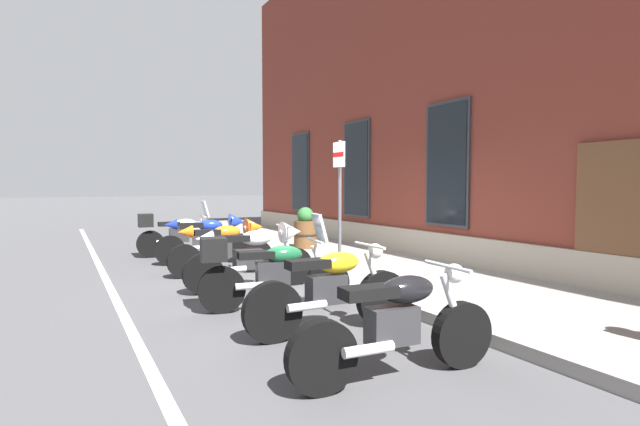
{
  "coord_description": "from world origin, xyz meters",
  "views": [
    {
      "loc": [
        7.36,
        -3.88,
        1.68
      ],
      "look_at": [
        -1.39,
        0.84,
        1.11
      ],
      "focal_mm": 27.14,
      "sensor_mm": 36.0,
      "label": 1
    }
  ],
  "objects_px": {
    "motorcycle_green_touring": "(268,270)",
    "motorcycle_yellow_naked": "(332,290)",
    "motorcycle_silver_touring": "(176,233)",
    "motorcycle_black_naked": "(399,325)",
    "parking_sign": "(340,187)",
    "motorcycle_blue_sport": "(209,237)",
    "motorcycle_white_sport": "(256,253)",
    "motorcycle_orange_sport": "(226,244)",
    "barrel_planter": "(305,230)"
  },
  "relations": [
    {
      "from": "motorcycle_black_naked",
      "to": "barrel_planter",
      "type": "relative_size",
      "value": 2.03
    },
    {
      "from": "motorcycle_silver_touring",
      "to": "motorcycle_blue_sport",
      "type": "bearing_deg",
      "value": 14.95
    },
    {
      "from": "motorcycle_orange_sport",
      "to": "motorcycle_blue_sport",
      "type": "bearing_deg",
      "value": 176.85
    },
    {
      "from": "motorcycle_orange_sport",
      "to": "motorcycle_green_touring",
      "type": "distance_m",
      "value": 2.77
    },
    {
      "from": "motorcycle_white_sport",
      "to": "parking_sign",
      "type": "relative_size",
      "value": 0.94
    },
    {
      "from": "motorcycle_orange_sport",
      "to": "motorcycle_white_sport",
      "type": "bearing_deg",
      "value": 1.88
    },
    {
      "from": "parking_sign",
      "to": "motorcycle_white_sport",
      "type": "bearing_deg",
      "value": -88.55
    },
    {
      "from": "motorcycle_white_sport",
      "to": "motorcycle_black_naked",
      "type": "xyz_separation_m",
      "value": [
        4.05,
        -0.23,
        -0.1
      ]
    },
    {
      "from": "motorcycle_silver_touring",
      "to": "barrel_planter",
      "type": "height_order",
      "value": "motorcycle_silver_touring"
    },
    {
      "from": "parking_sign",
      "to": "motorcycle_black_naked",
      "type": "bearing_deg",
      "value": -24.07
    },
    {
      "from": "motorcycle_orange_sport",
      "to": "parking_sign",
      "type": "xyz_separation_m",
      "value": [
        1.41,
        1.64,
        1.08
      ]
    },
    {
      "from": "motorcycle_silver_touring",
      "to": "motorcycle_blue_sport",
      "type": "height_order",
      "value": "motorcycle_silver_touring"
    },
    {
      "from": "motorcycle_silver_touring",
      "to": "motorcycle_orange_sport",
      "type": "height_order",
      "value": "motorcycle_silver_touring"
    },
    {
      "from": "motorcycle_blue_sport",
      "to": "motorcycle_black_naked",
      "type": "height_order",
      "value": "motorcycle_blue_sport"
    },
    {
      "from": "motorcycle_green_touring",
      "to": "motorcycle_yellow_naked",
      "type": "xyz_separation_m",
      "value": [
        1.34,
        0.23,
        -0.05
      ]
    },
    {
      "from": "motorcycle_orange_sport",
      "to": "motorcycle_black_naked",
      "type": "xyz_separation_m",
      "value": [
        5.5,
        -0.18,
        -0.09
      ]
    },
    {
      "from": "motorcycle_white_sport",
      "to": "motorcycle_green_touring",
      "type": "relative_size",
      "value": 1.04
    },
    {
      "from": "motorcycle_white_sport",
      "to": "motorcycle_black_naked",
      "type": "height_order",
      "value": "motorcycle_white_sport"
    },
    {
      "from": "motorcycle_white_sport",
      "to": "motorcycle_orange_sport",
      "type": "bearing_deg",
      "value": -178.12
    },
    {
      "from": "motorcycle_silver_touring",
      "to": "motorcycle_orange_sport",
      "type": "distance_m",
      "value": 2.89
    },
    {
      "from": "motorcycle_green_touring",
      "to": "motorcycle_yellow_naked",
      "type": "distance_m",
      "value": 1.36
    },
    {
      "from": "barrel_planter",
      "to": "motorcycle_orange_sport",
      "type": "bearing_deg",
      "value": -55.18
    },
    {
      "from": "motorcycle_black_naked",
      "to": "barrel_planter",
      "type": "distance_m",
      "value": 7.78
    },
    {
      "from": "barrel_planter",
      "to": "motorcycle_white_sport",
      "type": "bearing_deg",
      "value": -37.88
    },
    {
      "from": "motorcycle_silver_touring",
      "to": "parking_sign",
      "type": "bearing_deg",
      "value": 24.54
    },
    {
      "from": "motorcycle_green_touring",
      "to": "parking_sign",
      "type": "bearing_deg",
      "value": 125.01
    },
    {
      "from": "parking_sign",
      "to": "barrel_planter",
      "type": "height_order",
      "value": "parking_sign"
    },
    {
      "from": "motorcycle_blue_sport",
      "to": "motorcycle_black_naked",
      "type": "relative_size",
      "value": 1.01
    },
    {
      "from": "motorcycle_green_touring",
      "to": "motorcycle_black_naked",
      "type": "distance_m",
      "value": 2.75
    },
    {
      "from": "motorcycle_black_naked",
      "to": "parking_sign",
      "type": "relative_size",
      "value": 0.88
    },
    {
      "from": "motorcycle_black_naked",
      "to": "motorcycle_silver_touring",
      "type": "bearing_deg",
      "value": -179.12
    },
    {
      "from": "motorcycle_yellow_naked",
      "to": "motorcycle_silver_touring",
      "type": "bearing_deg",
      "value": -177.79
    },
    {
      "from": "motorcycle_green_touring",
      "to": "motorcycle_yellow_naked",
      "type": "bearing_deg",
      "value": 9.8
    },
    {
      "from": "motorcycle_green_touring",
      "to": "motorcycle_silver_touring",
      "type": "bearing_deg",
      "value": -179.62
    },
    {
      "from": "parking_sign",
      "to": "barrel_planter",
      "type": "xyz_separation_m",
      "value": [
        -3.19,
        0.92,
        -1.07
      ]
    },
    {
      "from": "motorcycle_black_naked",
      "to": "parking_sign",
      "type": "bearing_deg",
      "value": 155.93
    },
    {
      "from": "motorcycle_orange_sport",
      "to": "barrel_planter",
      "type": "xyz_separation_m",
      "value": [
        -1.78,
        2.56,
        0.01
      ]
    },
    {
      "from": "motorcycle_orange_sport",
      "to": "motorcycle_yellow_naked",
      "type": "relative_size",
      "value": 0.97
    },
    {
      "from": "motorcycle_orange_sport",
      "to": "barrel_planter",
      "type": "relative_size",
      "value": 2.0
    },
    {
      "from": "barrel_planter",
      "to": "motorcycle_black_naked",
      "type": "bearing_deg",
      "value": -20.66
    },
    {
      "from": "motorcycle_silver_touring",
      "to": "barrel_planter",
      "type": "xyz_separation_m",
      "value": [
        1.09,
        2.87,
        0.03
      ]
    },
    {
      "from": "motorcycle_yellow_naked",
      "to": "barrel_planter",
      "type": "xyz_separation_m",
      "value": [
        -5.87,
        2.6,
        0.09
      ]
    },
    {
      "from": "motorcycle_blue_sport",
      "to": "parking_sign",
      "type": "xyz_separation_m",
      "value": [
        2.82,
        1.56,
        1.07
      ]
    },
    {
      "from": "motorcycle_yellow_naked",
      "to": "motorcycle_orange_sport",
      "type": "bearing_deg",
      "value": 179.39
    },
    {
      "from": "motorcycle_blue_sport",
      "to": "parking_sign",
      "type": "distance_m",
      "value": 3.4
    },
    {
      "from": "motorcycle_silver_touring",
      "to": "barrel_planter",
      "type": "distance_m",
      "value": 3.07
    },
    {
      "from": "motorcycle_blue_sport",
      "to": "motorcycle_orange_sport",
      "type": "relative_size",
      "value": 1.03
    },
    {
      "from": "motorcycle_silver_touring",
      "to": "motorcycle_yellow_naked",
      "type": "distance_m",
      "value": 6.96
    },
    {
      "from": "motorcycle_white_sport",
      "to": "motorcycle_yellow_naked",
      "type": "xyz_separation_m",
      "value": [
        2.64,
        -0.09,
        -0.09
      ]
    },
    {
      "from": "motorcycle_white_sport",
      "to": "barrel_planter",
      "type": "height_order",
      "value": "barrel_planter"
    }
  ]
}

